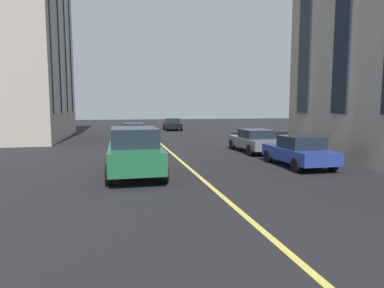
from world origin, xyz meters
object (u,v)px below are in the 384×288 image
object	(u,v)px
car_blue_far	(299,151)
car_silver_near	(134,131)
car_grey_parked_b	(255,141)
car_black_trailing	(172,124)
car_green_oncoming	(134,151)

from	to	relation	value
car_blue_far	car_silver_near	distance (m)	15.51
car_grey_parked_b	car_black_trailing	bearing A→B (deg)	4.96
car_blue_far	car_green_oncoming	world-z (taller)	car_green_oncoming
car_grey_parked_b	car_blue_far	world-z (taller)	car_blue_far
car_black_trailing	car_grey_parked_b	bearing A→B (deg)	-175.04
car_blue_far	car_green_oncoming	size ratio (longest dim) A/B	0.83
car_green_oncoming	car_black_trailing	size ratio (longest dim) A/B	1.21
car_blue_far	car_black_trailing	world-z (taller)	same
car_blue_far	car_silver_near	bearing A→B (deg)	25.63
car_blue_far	car_silver_near	world-z (taller)	car_blue_far
car_silver_near	car_black_trailing	distance (m)	11.99
car_grey_parked_b	car_silver_near	world-z (taller)	same
car_blue_far	car_green_oncoming	xyz separation A→B (m)	(-0.32, 7.31, 0.27)
car_green_oncoming	car_black_trailing	distance (m)	25.82
car_grey_parked_b	car_green_oncoming	bearing A→B (deg)	125.66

